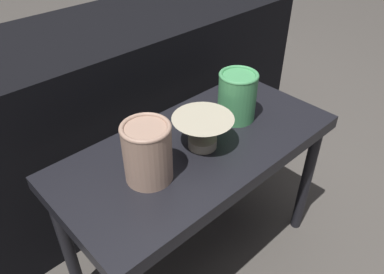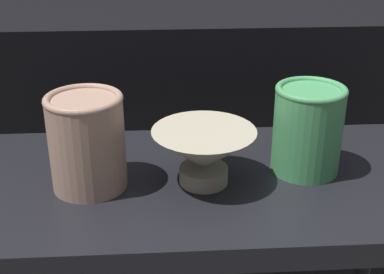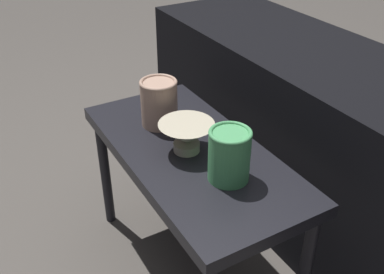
% 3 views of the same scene
% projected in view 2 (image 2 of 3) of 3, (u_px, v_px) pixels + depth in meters
% --- Properties ---
extents(table, '(0.80, 0.39, 0.49)m').
position_uv_depth(table, '(202.00, 209.00, 0.89)').
color(table, black).
rests_on(table, ground_plane).
extents(couch_backdrop, '(1.67, 0.50, 0.67)m').
position_uv_depth(couch_backdrop, '(185.00, 130.00, 1.43)').
color(couch_backdrop, black).
rests_on(couch_backdrop, ground_plane).
extents(bowl, '(0.16, 0.16, 0.09)m').
position_uv_depth(bowl, '(202.00, 152.00, 0.83)').
color(bowl, '#B2A88E').
rests_on(bowl, table).
extents(vase_textured_left, '(0.12, 0.12, 0.15)m').
position_uv_depth(vase_textured_left, '(87.00, 140.00, 0.81)').
color(vase_textured_left, tan).
rests_on(vase_textured_left, table).
extents(vase_colorful_right, '(0.11, 0.11, 0.15)m').
position_uv_depth(vase_colorful_right, '(308.00, 128.00, 0.86)').
color(vase_colorful_right, '#47995B').
rests_on(vase_colorful_right, table).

